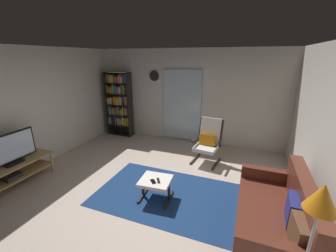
% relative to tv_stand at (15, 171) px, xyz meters
% --- Properties ---
extents(ground_plane, '(7.02, 7.02, 0.00)m').
position_rel_tv_stand_xyz_m(ground_plane, '(2.35, 0.58, -0.31)').
color(ground_plane, '#C3B0A1').
extents(wall_back, '(5.60, 0.06, 2.60)m').
position_rel_tv_stand_xyz_m(wall_back, '(2.35, 3.48, 0.99)').
color(wall_back, beige).
rests_on(wall_back, ground).
extents(wall_left, '(0.06, 6.00, 2.60)m').
position_rel_tv_stand_xyz_m(wall_left, '(-0.35, 0.58, 0.99)').
color(wall_left, beige).
rests_on(wall_left, ground).
extents(glass_door_panel, '(1.10, 0.01, 2.00)m').
position_rel_tv_stand_xyz_m(glass_door_panel, '(2.23, 3.41, 0.74)').
color(glass_door_panel, silver).
extents(area_rug, '(2.55, 1.61, 0.01)m').
position_rel_tv_stand_xyz_m(area_rug, '(2.82, 0.77, -0.31)').
color(area_rug, navy).
rests_on(area_rug, ground).
extents(tv_stand, '(0.51, 1.35, 0.47)m').
position_rel_tv_stand_xyz_m(tv_stand, '(0.00, 0.00, 0.00)').
color(tv_stand, tan).
rests_on(tv_stand, ground).
extents(television, '(0.20, 0.95, 0.59)m').
position_rel_tv_stand_xyz_m(television, '(0.00, 0.02, 0.44)').
color(television, black).
rests_on(television, tv_stand).
extents(bookshelf_near_tv, '(0.80, 0.30, 1.95)m').
position_rel_tv_stand_xyz_m(bookshelf_near_tv, '(0.29, 3.19, 0.75)').
color(bookshelf_near_tv, black).
rests_on(bookshelf_near_tv, ground).
extents(leather_sofa, '(0.87, 1.72, 0.89)m').
position_rel_tv_stand_xyz_m(leather_sofa, '(4.52, 0.44, 0.00)').
color(leather_sofa, '#5E2C1F').
rests_on(leather_sofa, ground).
extents(lounge_armchair, '(0.64, 0.72, 1.02)m').
position_rel_tv_stand_xyz_m(lounge_armchair, '(3.21, 2.37, 0.22)').
color(lounge_armchair, black).
rests_on(lounge_armchair, ground).
extents(ottoman, '(0.56, 0.52, 0.38)m').
position_rel_tv_stand_xyz_m(ottoman, '(2.66, 0.61, -0.00)').
color(ottoman, white).
rests_on(ottoman, ground).
extents(tv_remote, '(0.11, 0.14, 0.02)m').
position_rel_tv_stand_xyz_m(tv_remote, '(2.72, 0.58, 0.08)').
color(tv_remote, black).
rests_on(tv_remote, ottoman).
extents(cell_phone, '(0.15, 0.15, 0.01)m').
position_rel_tv_stand_xyz_m(cell_phone, '(2.65, 0.53, 0.07)').
color(cell_phone, black).
rests_on(cell_phone, ottoman).
extents(floor_lamp_by_sofa, '(0.23, 0.23, 1.51)m').
position_rel_tv_stand_xyz_m(floor_lamp_by_sofa, '(4.58, -0.65, 0.95)').
color(floor_lamp_by_sofa, '#A5A5AD').
rests_on(floor_lamp_by_sofa, ground).
extents(wall_clock, '(0.29, 0.03, 0.29)m').
position_rel_tv_stand_xyz_m(wall_clock, '(1.39, 3.41, 1.54)').
color(wall_clock, silver).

